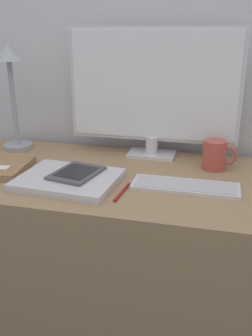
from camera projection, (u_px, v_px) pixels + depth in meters
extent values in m
cube|color=silver|center=(149.00, 34.00, 1.45)|extent=(3.60, 0.05, 2.40)
cube|color=#997A56|center=(126.00, 268.00, 1.40)|extent=(1.29, 0.60, 0.75)
cube|color=silver|center=(151.00, 154.00, 1.47)|extent=(0.18, 0.11, 0.01)
cylinder|color=silver|center=(152.00, 145.00, 1.45)|extent=(0.05, 0.05, 0.06)
cube|color=silver|center=(154.00, 86.00, 1.38)|extent=(0.64, 0.01, 0.42)
cube|color=white|center=(153.00, 86.00, 1.37)|extent=(0.61, 0.01, 0.39)
cube|color=silver|center=(185.00, 186.00, 1.17)|extent=(0.33, 0.11, 0.01)
cube|color=#B7B7BC|center=(185.00, 185.00, 1.17)|extent=(0.31, 0.09, 0.00)
cube|color=#BCBCC1|center=(69.00, 181.00, 1.21)|extent=(0.33, 0.27, 0.01)
cube|color=silver|center=(68.00, 178.00, 1.20)|extent=(0.33, 0.27, 0.01)
cube|color=#4C4C51|center=(77.00, 173.00, 1.22)|extent=(0.16, 0.19, 0.01)
cube|color=black|center=(76.00, 171.00, 1.21)|extent=(0.13, 0.14, 0.00)
cylinder|color=#999EA8|center=(18.00, 146.00, 1.55)|extent=(0.12, 0.12, 0.02)
cylinder|color=#999EA8|center=(14.00, 104.00, 1.49)|extent=(0.02, 0.02, 0.33)
cone|color=#999EA8|center=(8.00, 52.00, 1.42)|extent=(0.12, 0.12, 0.06)
cylinder|color=#B7473D|center=(214.00, 155.00, 1.32)|extent=(0.08, 0.08, 0.10)
torus|color=#B7473D|center=(227.00, 156.00, 1.31)|extent=(0.07, 0.01, 0.07)
cylinder|color=maroon|center=(122.00, 192.00, 1.14)|extent=(0.02, 0.13, 0.01)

